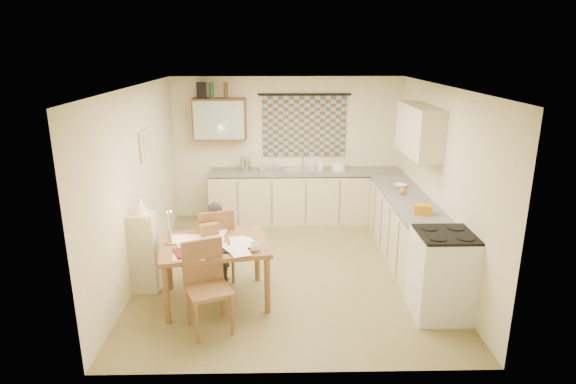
{
  "coord_description": "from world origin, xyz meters",
  "views": [
    {
      "loc": [
        -0.16,
        -6.14,
        2.97
      ],
      "look_at": [
        -0.03,
        0.2,
        1.06
      ],
      "focal_mm": 30.0,
      "sensor_mm": 36.0,
      "label": 1
    }
  ],
  "objects_px": {
    "counter_back": "(305,196)",
    "counter_right": "(410,233)",
    "stove": "(443,274)",
    "shelf_stand": "(144,252)",
    "dining_table": "(216,272)",
    "person": "(216,242)",
    "chair_far": "(215,257)"
  },
  "relations": [
    {
      "from": "counter_back",
      "to": "chair_far",
      "type": "distance_m",
      "value": 2.6
    },
    {
      "from": "counter_back",
      "to": "shelf_stand",
      "type": "bearing_deg",
      "value": -130.51
    },
    {
      "from": "counter_back",
      "to": "stove",
      "type": "xyz_separation_m",
      "value": [
        1.39,
        -3.17,
        0.05
      ]
    },
    {
      "from": "counter_right",
      "to": "shelf_stand",
      "type": "bearing_deg",
      "value": -168.59
    },
    {
      "from": "stove",
      "to": "shelf_stand",
      "type": "bearing_deg",
      "value": 169.41
    },
    {
      "from": "counter_back",
      "to": "counter_right",
      "type": "distance_m",
      "value": 2.27
    },
    {
      "from": "person",
      "to": "shelf_stand",
      "type": "bearing_deg",
      "value": 11.56
    },
    {
      "from": "chair_far",
      "to": "person",
      "type": "distance_m",
      "value": 0.24
    },
    {
      "from": "person",
      "to": "dining_table",
      "type": "bearing_deg",
      "value": 91.76
    },
    {
      "from": "counter_right",
      "to": "stove",
      "type": "relative_size",
      "value": 2.94
    },
    {
      "from": "counter_right",
      "to": "shelf_stand",
      "type": "distance_m",
      "value": 3.61
    },
    {
      "from": "person",
      "to": "chair_far",
      "type": "bearing_deg",
      "value": -54.92
    },
    {
      "from": "counter_back",
      "to": "person",
      "type": "distance_m",
      "value": 2.61
    },
    {
      "from": "dining_table",
      "to": "shelf_stand",
      "type": "height_order",
      "value": "shelf_stand"
    },
    {
      "from": "counter_back",
      "to": "shelf_stand",
      "type": "relative_size",
      "value": 3.22
    },
    {
      "from": "chair_far",
      "to": "shelf_stand",
      "type": "xyz_separation_m",
      "value": [
        -0.84,
        -0.27,
        0.2
      ]
    },
    {
      "from": "stove",
      "to": "dining_table",
      "type": "xyz_separation_m",
      "value": [
        -2.62,
        0.38,
        -0.12
      ]
    },
    {
      "from": "counter_right",
      "to": "shelf_stand",
      "type": "relative_size",
      "value": 2.88
    },
    {
      "from": "counter_right",
      "to": "chair_far",
      "type": "relative_size",
      "value": 2.92
    },
    {
      "from": "stove",
      "to": "chair_far",
      "type": "distance_m",
      "value": 2.86
    },
    {
      "from": "counter_right",
      "to": "shelf_stand",
      "type": "height_order",
      "value": "shelf_stand"
    },
    {
      "from": "counter_right",
      "to": "chair_far",
      "type": "xyz_separation_m",
      "value": [
        -2.7,
        -0.44,
        -0.14
      ]
    },
    {
      "from": "stove",
      "to": "dining_table",
      "type": "height_order",
      "value": "stove"
    },
    {
      "from": "dining_table",
      "to": "shelf_stand",
      "type": "bearing_deg",
      "value": 152.33
    },
    {
      "from": "stove",
      "to": "person",
      "type": "bearing_deg",
      "value": 161.42
    },
    {
      "from": "counter_right",
      "to": "person",
      "type": "xyz_separation_m",
      "value": [
        -2.67,
        -0.48,
        0.1
      ]
    },
    {
      "from": "counter_back",
      "to": "counter_right",
      "type": "height_order",
      "value": "same"
    },
    {
      "from": "person",
      "to": "shelf_stand",
      "type": "relative_size",
      "value": 1.07
    },
    {
      "from": "chair_far",
      "to": "shelf_stand",
      "type": "relative_size",
      "value": 0.99
    },
    {
      "from": "dining_table",
      "to": "chair_far",
      "type": "xyz_separation_m",
      "value": [
        -0.08,
        0.56,
        -0.07
      ]
    },
    {
      "from": "dining_table",
      "to": "person",
      "type": "relative_size",
      "value": 1.27
    },
    {
      "from": "stove",
      "to": "chair_far",
      "type": "bearing_deg",
      "value": 160.91
    }
  ]
}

